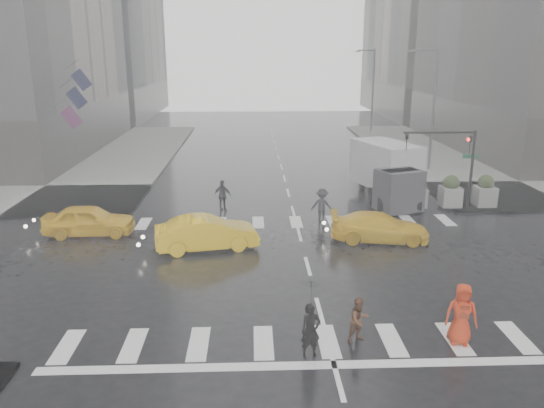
{
  "coord_description": "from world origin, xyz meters",
  "views": [
    {
      "loc": [
        -2.3,
        -20.56,
        8.66
      ],
      "look_at": [
        -1.43,
        2.0,
        2.15
      ],
      "focal_mm": 35.0,
      "sensor_mm": 36.0,
      "label": 1
    }
  ],
  "objects_px": {
    "pedestrian_orange": "(461,314)",
    "pedestrian_brown": "(359,320)",
    "taxi_front": "(89,220)",
    "taxi_mid": "(207,233)",
    "traffic_signal_pole": "(456,154)",
    "box_truck": "(389,171)"
  },
  "relations": [
    {
      "from": "taxi_front",
      "to": "taxi_mid",
      "type": "relative_size",
      "value": 0.94
    },
    {
      "from": "pedestrian_orange",
      "to": "taxi_front",
      "type": "relative_size",
      "value": 0.45
    },
    {
      "from": "pedestrian_orange",
      "to": "box_truck",
      "type": "bearing_deg",
      "value": 96.32
    },
    {
      "from": "traffic_signal_pole",
      "to": "box_truck",
      "type": "xyz_separation_m",
      "value": [
        -3.14,
        1.99,
        -1.42
      ]
    },
    {
      "from": "taxi_mid",
      "to": "box_truck",
      "type": "height_order",
      "value": "box_truck"
    },
    {
      "from": "pedestrian_brown",
      "to": "box_truck",
      "type": "distance_m",
      "value": 16.8
    },
    {
      "from": "pedestrian_brown",
      "to": "pedestrian_orange",
      "type": "bearing_deg",
      "value": -30.81
    },
    {
      "from": "taxi_mid",
      "to": "box_truck",
      "type": "distance_m",
      "value": 12.92
    },
    {
      "from": "taxi_mid",
      "to": "box_truck",
      "type": "relative_size",
      "value": 0.73
    },
    {
      "from": "traffic_signal_pole",
      "to": "taxi_mid",
      "type": "xyz_separation_m",
      "value": [
        -13.38,
        -5.82,
        -2.46
      ]
    },
    {
      "from": "pedestrian_orange",
      "to": "pedestrian_brown",
      "type": "bearing_deg",
      "value": -171.1
    },
    {
      "from": "traffic_signal_pole",
      "to": "taxi_front",
      "type": "bearing_deg",
      "value": -169.35
    },
    {
      "from": "pedestrian_orange",
      "to": "traffic_signal_pole",
      "type": "bearing_deg",
      "value": 83.52
    },
    {
      "from": "traffic_signal_pole",
      "to": "pedestrian_brown",
      "type": "relative_size",
      "value": 3.09
    },
    {
      "from": "traffic_signal_pole",
      "to": "box_truck",
      "type": "height_order",
      "value": "traffic_signal_pole"
    },
    {
      "from": "pedestrian_brown",
      "to": "taxi_mid",
      "type": "distance_m",
      "value": 9.79
    },
    {
      "from": "traffic_signal_pole",
      "to": "taxi_mid",
      "type": "relative_size",
      "value": 0.97
    },
    {
      "from": "taxi_mid",
      "to": "pedestrian_brown",
      "type": "bearing_deg",
      "value": -158.83
    },
    {
      "from": "pedestrian_brown",
      "to": "pedestrian_orange",
      "type": "relative_size",
      "value": 0.75
    },
    {
      "from": "pedestrian_orange",
      "to": "taxi_mid",
      "type": "relative_size",
      "value": 0.42
    },
    {
      "from": "taxi_front",
      "to": "traffic_signal_pole",
      "type": "bearing_deg",
      "value": -80.85
    },
    {
      "from": "pedestrian_brown",
      "to": "taxi_mid",
      "type": "bearing_deg",
      "value": 95.99
    }
  ]
}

